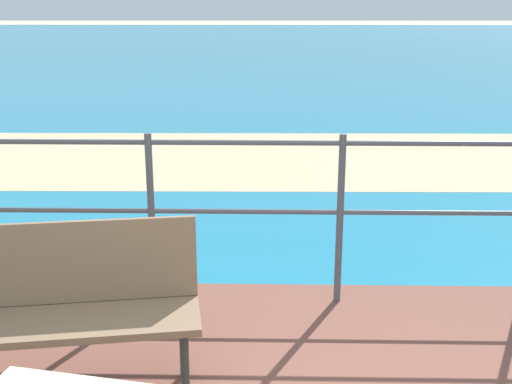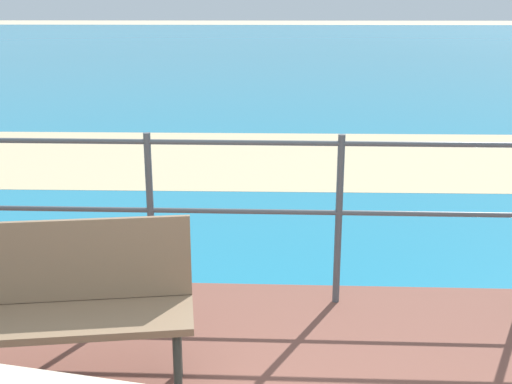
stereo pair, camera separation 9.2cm
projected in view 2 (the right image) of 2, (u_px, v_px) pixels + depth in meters
sea_water at (281, 41)px, 40.24m from camera, size 90.00×90.00×0.01m
beach_strip at (265, 157)px, 8.29m from camera, size 54.04×4.02×0.01m
park_bench at (4, 298)px, 2.95m from camera, size 1.80×0.69×0.85m
railing_fence at (244, 199)px, 3.91m from camera, size 5.94×0.04×1.09m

